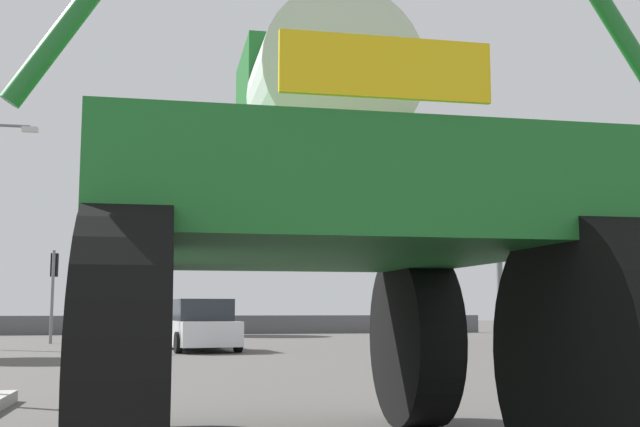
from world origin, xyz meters
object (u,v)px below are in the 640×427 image
(traffic_signal_far_left, at_px, (54,276))
(sedan_ahead, at_px, (200,326))
(bare_tree_far_center, at_px, (159,217))
(traffic_signal_near_right, at_px, (494,220))
(oversize_sprayer, at_px, (316,241))
(bare_tree_right, at_px, (533,171))

(traffic_signal_far_left, bearing_deg, sedan_ahead, -48.56)
(sedan_ahead, bearing_deg, bare_tree_far_center, -2.46)
(traffic_signal_far_left, bearing_deg, traffic_signal_near_right, -61.22)
(oversize_sprayer, xyz_separation_m, traffic_signal_far_left, (-5.40, 23.06, 0.63))
(sedan_ahead, height_order, bare_tree_far_center, bare_tree_far_center)
(sedan_ahead, xyz_separation_m, bare_tree_far_center, (-1.58, 14.81, 4.96))
(bare_tree_far_center, bearing_deg, traffic_signal_near_right, -77.17)
(traffic_signal_far_left, xyz_separation_m, bare_tree_right, (16.80, -3.99, 3.70))
(sedan_ahead, relative_size, traffic_signal_far_left, 1.29)
(sedan_ahead, xyz_separation_m, traffic_signal_near_right, (4.41, -11.52, 1.98))
(bare_tree_right, distance_m, bare_tree_far_center, 18.64)
(oversize_sprayer, distance_m, bare_tree_far_center, 32.40)
(traffic_signal_near_right, distance_m, bare_tree_right, 15.54)
(bare_tree_right, bearing_deg, sedan_ahead, -171.49)
(sedan_ahead, relative_size, bare_tree_right, 0.56)
(oversize_sprayer, height_order, sedan_ahead, oversize_sprayer)
(traffic_signal_far_left, relative_size, bare_tree_far_center, 0.45)
(oversize_sprayer, distance_m, traffic_signal_far_left, 23.69)
(sedan_ahead, distance_m, bare_tree_far_center, 15.69)
(oversize_sprayer, relative_size, sedan_ahead, 1.25)
(oversize_sprayer, bearing_deg, traffic_signal_near_right, -35.91)
(sedan_ahead, bearing_deg, traffic_signal_near_right, -167.61)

